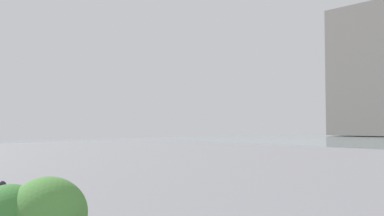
% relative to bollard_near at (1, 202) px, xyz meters
% --- Properties ---
extents(bollard_near, '(0.13, 0.13, 0.68)m').
position_rel_bollard_near_xyz_m(bollard_near, '(0.00, 0.00, 0.00)').
color(bollard_near, '#232328').
rests_on(bollard_near, ground).
extents(shrub_round, '(1.05, 0.95, 0.90)m').
position_rel_bollard_near_xyz_m(shrub_round, '(-1.63, -0.01, 0.09)').
color(shrub_round, '#477F38').
rests_on(shrub_round, ground).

